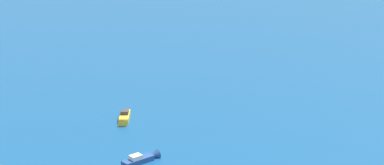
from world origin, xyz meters
name	(u,v)px	position (x,y,z in m)	size (l,w,h in m)	color
motorboat_near_centre	(143,159)	(-18.38, 6.86, 0.72)	(4.62, 9.55, 2.69)	#23478C
motorboat_far_port	(124,118)	(-38.90, 23.99, 0.75)	(7.59, 9.15, 2.77)	gold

